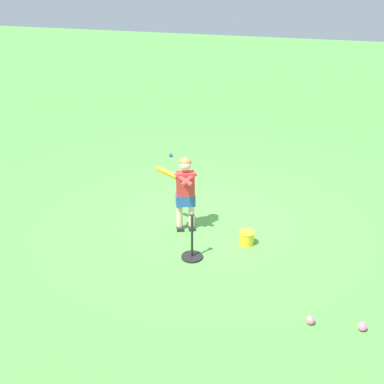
{
  "coord_description": "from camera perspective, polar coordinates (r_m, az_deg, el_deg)",
  "views": [
    {
      "loc": [
        1.84,
        -6.38,
        3.51
      ],
      "look_at": [
        -0.21,
        -0.01,
        0.45
      ],
      "focal_mm": 47.39,
      "sensor_mm": 36.0,
      "label": 1
    }
  ],
  "objects": [
    {
      "name": "ground_plane",
      "position": [
        7.51,
        1.55,
        -3.29
      ],
      "size": [
        40.0,
        40.0,
        0.0
      ],
      "primitive_type": "plane",
      "color": "#519942"
    },
    {
      "name": "child_batter",
      "position": [
        7.01,
        -0.86,
        0.51
      ],
      "size": [
        0.61,
        0.36,
        1.08
      ],
      "color": "#232328",
      "rests_on": "ground"
    },
    {
      "name": "play_ball_center_lawn",
      "position": [
        5.73,
        18.63,
        -14.17
      ],
      "size": [
        0.09,
        0.09,
        0.09
      ],
      "primitive_type": "sphere",
      "color": "pink",
      "rests_on": "ground"
    },
    {
      "name": "play_ball_near_batter",
      "position": [
        5.67,
        13.19,
        -13.88
      ],
      "size": [
        0.09,
        0.09,
        0.09
      ],
      "primitive_type": "sphere",
      "color": "pink",
      "rests_on": "ground"
    },
    {
      "name": "play_ball_behind_batter",
      "position": [
        9.98,
        -2.42,
        4.19
      ],
      "size": [
        0.08,
        0.08,
        0.08
      ],
      "primitive_type": "sphere",
      "color": "blue",
      "rests_on": "ground"
    },
    {
      "name": "batting_tee",
      "position": [
        6.57,
        0.01,
        -6.63
      ],
      "size": [
        0.28,
        0.28,
        0.62
      ],
      "color": "black",
      "rests_on": "ground"
    },
    {
      "name": "toy_bucket",
      "position": [
        6.92,
        6.17,
        -5.13
      ],
      "size": [
        0.22,
        0.22,
        0.19
      ],
      "color": "yellow",
      "rests_on": "ground"
    }
  ]
}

